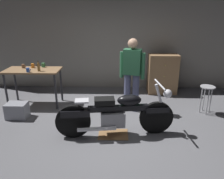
# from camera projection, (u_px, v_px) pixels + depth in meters

# --- Properties ---
(ground_plane) EXTENTS (12.00, 12.00, 0.00)m
(ground_plane) POSITION_uv_depth(u_px,v_px,m) (109.00, 134.00, 4.20)
(ground_plane) COLOR slate
(back_wall) EXTENTS (8.00, 0.12, 3.10)m
(back_wall) POSITION_uv_depth(u_px,v_px,m) (113.00, 36.00, 6.31)
(back_wall) COLOR gray
(back_wall) RESTS_ON ground_plane
(workbench) EXTENTS (1.30, 0.64, 0.90)m
(workbench) POSITION_uv_depth(u_px,v_px,m) (33.00, 74.00, 5.27)
(workbench) COLOR #99724C
(workbench) RESTS_ON ground_plane
(motorcycle) EXTENTS (2.18, 0.65, 1.00)m
(motorcycle) POSITION_uv_depth(u_px,v_px,m) (116.00, 113.00, 4.01)
(motorcycle) COLOR black
(motorcycle) RESTS_ON ground_plane
(person_standing) EXTENTS (0.55, 0.32, 1.67)m
(person_standing) POSITION_uv_depth(u_px,v_px,m) (132.00, 72.00, 4.90)
(person_standing) COLOR slate
(person_standing) RESTS_ON ground_plane
(shop_stool) EXTENTS (0.32, 0.32, 0.64)m
(shop_stool) POSITION_uv_depth(u_px,v_px,m) (207.00, 92.00, 4.90)
(shop_stool) COLOR #B2B2B7
(shop_stool) RESTS_ON ground_plane
(wooden_dresser) EXTENTS (0.80, 0.47, 1.10)m
(wooden_dresser) POSITION_uv_depth(u_px,v_px,m) (163.00, 74.00, 6.14)
(wooden_dresser) COLOR #99724C
(wooden_dresser) RESTS_ON ground_plane
(drip_tray) EXTENTS (0.56, 0.40, 0.01)m
(drip_tray) POSITION_uv_depth(u_px,v_px,m) (113.00, 134.00, 4.16)
(drip_tray) COLOR olive
(drip_tray) RESTS_ON ground_plane
(storage_bin) EXTENTS (0.44, 0.32, 0.34)m
(storage_bin) POSITION_uv_depth(u_px,v_px,m) (17.00, 111.00, 4.78)
(storage_bin) COLOR gray
(storage_bin) RESTS_ON ground_plane
(mug_orange_travel) EXTENTS (0.11, 0.08, 0.10)m
(mug_orange_travel) POSITION_uv_depth(u_px,v_px,m) (33.00, 66.00, 5.37)
(mug_orange_travel) COLOR orange
(mug_orange_travel) RESTS_ON workbench
(mug_green_speckled) EXTENTS (0.12, 0.08, 0.10)m
(mug_green_speckled) POSITION_uv_depth(u_px,v_px,m) (43.00, 65.00, 5.44)
(mug_green_speckled) COLOR #3D7F4C
(mug_green_speckled) RESTS_ON workbench
(mug_brown_stoneware) EXTENTS (0.11, 0.08, 0.09)m
(mug_brown_stoneware) POSITION_uv_depth(u_px,v_px,m) (23.00, 66.00, 5.35)
(mug_brown_stoneware) COLOR brown
(mug_brown_stoneware) RESTS_ON workbench
(mug_blue_enamel) EXTENTS (0.11, 0.07, 0.10)m
(mug_blue_enamel) POSITION_uv_depth(u_px,v_px,m) (28.00, 70.00, 4.99)
(mug_blue_enamel) COLOR #2D51AD
(mug_blue_enamel) RESTS_ON workbench
(bottle) EXTENTS (0.06, 0.06, 0.24)m
(bottle) POSITION_uv_depth(u_px,v_px,m) (39.00, 67.00, 5.06)
(bottle) COLOR olive
(bottle) RESTS_ON workbench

